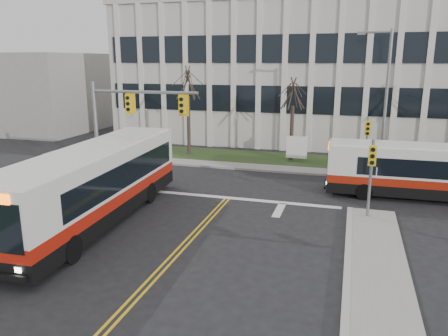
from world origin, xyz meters
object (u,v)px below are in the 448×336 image
bus_main (95,186)px  newspaper_box_blue (17,229)px  streetlight (384,94)px  bus_cross (432,173)px  directory_sign (297,148)px

bus_main → newspaper_box_blue: (-2.01, -2.77, -1.24)m
streetlight → newspaper_box_blue: bearing=-133.1°
bus_cross → bus_main: bearing=-63.2°
directory_sign → newspaper_box_blue: 19.65m
bus_main → newspaper_box_blue: 3.64m
bus_main → newspaper_box_blue: size_ratio=13.51×
bus_main → bus_cross: 17.35m
streetlight → bus_main: (-12.90, -13.18, -3.48)m
streetlight → bus_cross: streetlight is taller
newspaper_box_blue → bus_main: bearing=70.8°
bus_cross → newspaper_box_blue: size_ratio=11.35×
directory_sign → bus_main: (-7.37, -14.48, 0.54)m
bus_main → newspaper_box_blue: bearing=-128.9°
streetlight → bus_main: streetlight is taller
bus_cross → directory_sign: bearing=-129.7°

